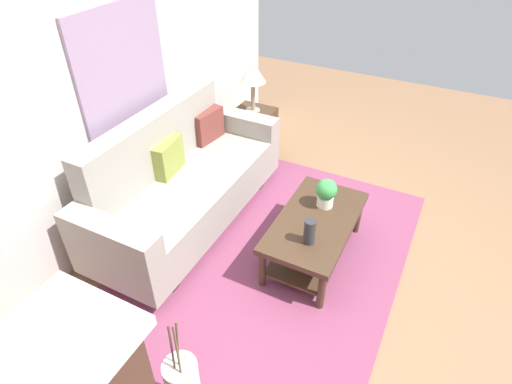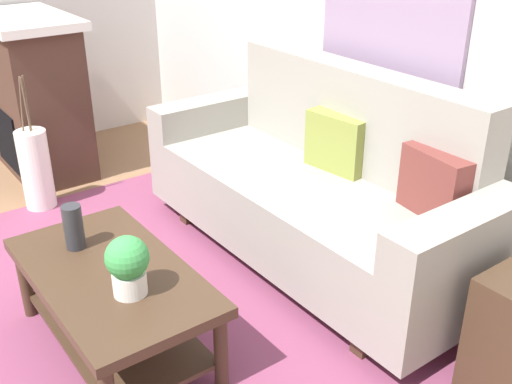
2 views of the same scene
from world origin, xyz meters
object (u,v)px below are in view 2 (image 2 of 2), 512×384
at_px(throw_pillow_olive, 336,143).
at_px(couch, 317,189).
at_px(coffee_table, 113,292).
at_px(throw_pillow_maroon, 434,184).
at_px(potted_plant_tabletop, 128,264).
at_px(floor_vase, 36,170).
at_px(tabletop_vase, 73,227).
at_px(fireplace, 35,95).

bearing_deg(throw_pillow_olive, couch, -90.00).
relative_size(throw_pillow_olive, coffee_table, 0.33).
height_order(throw_pillow_olive, throw_pillow_maroon, same).
height_order(couch, potted_plant_tabletop, couch).
relative_size(throw_pillow_olive, potted_plant_tabletop, 1.37).
bearing_deg(potted_plant_tabletop, couch, 102.64).
relative_size(couch, throw_pillow_maroon, 5.99).
bearing_deg(throw_pillow_maroon, floor_vase, -151.53).
xyz_separation_m(throw_pillow_maroon, coffee_table, (-0.59, -1.40, -0.37)).
xyz_separation_m(throw_pillow_olive, floor_vase, (-1.56, -1.21, -0.41)).
relative_size(couch, floor_vase, 3.94).
bearing_deg(potted_plant_tabletop, tabletop_vase, -175.04).
distance_m(throw_pillow_maroon, fireplace, 3.01).
distance_m(throw_pillow_maroon, tabletop_vase, 1.69).
relative_size(throw_pillow_olive, floor_vase, 0.66).
relative_size(tabletop_vase, fireplace, 0.18).
bearing_deg(floor_vase, couch, 34.75).
bearing_deg(couch, tabletop_vase, -98.58).
bearing_deg(floor_vase, throw_pillow_olive, 37.77).
height_order(throw_pillow_olive, fireplace, fireplace).
xyz_separation_m(throw_pillow_olive, coffee_table, (0.08, -1.40, -0.37)).
distance_m(couch, tabletop_vase, 1.34).
xyz_separation_m(tabletop_vase, floor_vase, (-1.36, 0.24, -0.26)).
distance_m(tabletop_vase, fireplace, 2.05).
bearing_deg(throw_pillow_olive, floor_vase, -142.23).
bearing_deg(tabletop_vase, floor_vase, 170.11).
distance_m(coffee_table, tabletop_vase, 0.36).
xyz_separation_m(coffee_table, fireplace, (-2.26, 0.44, 0.27)).
distance_m(couch, potted_plant_tabletop, 1.31).
height_order(couch, floor_vase, couch).
relative_size(couch, fireplace, 1.86).
relative_size(coffee_table, tabletop_vase, 5.13).
relative_size(coffee_table, floor_vase, 2.01).
bearing_deg(couch, floor_vase, -145.25).
height_order(throw_pillow_maroon, tabletop_vase, throw_pillow_maroon).
bearing_deg(coffee_table, couch, 93.52).
bearing_deg(tabletop_vase, couch, 81.42).
bearing_deg(tabletop_vase, fireplace, 166.20).
height_order(fireplace, floor_vase, fireplace).
distance_m(throw_pillow_olive, potted_plant_tabletop, 1.43).
bearing_deg(potted_plant_tabletop, coffee_table, 179.79).
distance_m(throw_pillow_olive, tabletop_vase, 1.46).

